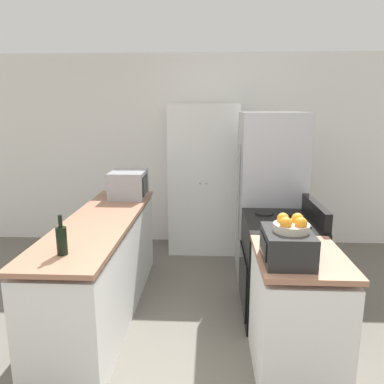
{
  "coord_description": "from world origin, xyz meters",
  "views": [
    {
      "loc": [
        0.18,
        -1.92,
        1.88
      ],
      "look_at": [
        0.0,
        1.79,
        1.05
      ],
      "focal_mm": 35.0,
      "sensor_mm": 36.0,
      "label": 1
    }
  ],
  "objects_px": {
    "pantry_cabinet": "(204,179)",
    "toaster_oven": "(287,246)",
    "refrigerator": "(269,198)",
    "wine_bottle": "(62,240)",
    "stove": "(279,267)",
    "fruit_bowl": "(292,225)",
    "microwave": "(129,184)"
  },
  "relations": [
    {
      "from": "pantry_cabinet",
      "to": "toaster_oven",
      "type": "xyz_separation_m",
      "value": [
        0.58,
        -2.57,
        0.05
      ]
    },
    {
      "from": "refrigerator",
      "to": "wine_bottle",
      "type": "xyz_separation_m",
      "value": [
        -1.65,
        -1.7,
        0.1
      ]
    },
    {
      "from": "toaster_oven",
      "to": "stove",
      "type": "bearing_deg",
      "value": 81.28
    },
    {
      "from": "wine_bottle",
      "to": "fruit_bowl",
      "type": "xyz_separation_m",
      "value": [
        1.51,
        -0.05,
        0.14
      ]
    },
    {
      "from": "stove",
      "to": "pantry_cabinet",
      "type": "bearing_deg",
      "value": 113.81
    },
    {
      "from": "toaster_oven",
      "to": "wine_bottle",
      "type": "bearing_deg",
      "value": 178.53
    },
    {
      "from": "toaster_oven",
      "to": "pantry_cabinet",
      "type": "bearing_deg",
      "value": 102.82
    },
    {
      "from": "pantry_cabinet",
      "to": "microwave",
      "type": "relative_size",
      "value": 4.32
    },
    {
      "from": "pantry_cabinet",
      "to": "wine_bottle",
      "type": "distance_m",
      "value": 2.69
    },
    {
      "from": "wine_bottle",
      "to": "fruit_bowl",
      "type": "height_order",
      "value": "fruit_bowl"
    },
    {
      "from": "wine_bottle",
      "to": "pantry_cabinet",
      "type": "bearing_deg",
      "value": 70.24
    },
    {
      "from": "pantry_cabinet",
      "to": "fruit_bowl",
      "type": "relative_size",
      "value": 8.49
    },
    {
      "from": "microwave",
      "to": "wine_bottle",
      "type": "xyz_separation_m",
      "value": [
        -0.09,
        -1.69,
        -0.04
      ]
    },
    {
      "from": "refrigerator",
      "to": "toaster_oven",
      "type": "xyz_separation_m",
      "value": [
        -0.15,
        -1.74,
        0.1
      ]
    },
    {
      "from": "microwave",
      "to": "toaster_oven",
      "type": "distance_m",
      "value": 2.22
    },
    {
      "from": "stove",
      "to": "refrigerator",
      "type": "xyz_separation_m",
      "value": [
        0.01,
        0.81,
        0.46
      ]
    },
    {
      "from": "stove",
      "to": "fruit_bowl",
      "type": "distance_m",
      "value": 1.17
    },
    {
      "from": "microwave",
      "to": "refrigerator",
      "type": "bearing_deg",
      "value": 0.41
    },
    {
      "from": "pantry_cabinet",
      "to": "toaster_oven",
      "type": "height_order",
      "value": "pantry_cabinet"
    },
    {
      "from": "wine_bottle",
      "to": "stove",
      "type": "bearing_deg",
      "value": 28.41
    },
    {
      "from": "refrigerator",
      "to": "stove",
      "type": "bearing_deg",
      "value": -90.87
    },
    {
      "from": "stove",
      "to": "microwave",
      "type": "relative_size",
      "value": 2.39
    },
    {
      "from": "toaster_oven",
      "to": "fruit_bowl",
      "type": "distance_m",
      "value": 0.15
    },
    {
      "from": "refrigerator",
      "to": "wine_bottle",
      "type": "relative_size",
      "value": 6.63
    },
    {
      "from": "refrigerator",
      "to": "toaster_oven",
      "type": "relative_size",
      "value": 4.67
    },
    {
      "from": "stove",
      "to": "refrigerator",
      "type": "relative_size",
      "value": 0.58
    },
    {
      "from": "stove",
      "to": "refrigerator",
      "type": "distance_m",
      "value": 0.93
    },
    {
      "from": "refrigerator",
      "to": "fruit_bowl",
      "type": "xyz_separation_m",
      "value": [
        -0.14,
        -1.74,
        0.24
      ]
    },
    {
      "from": "fruit_bowl",
      "to": "microwave",
      "type": "bearing_deg",
      "value": 129.29
    },
    {
      "from": "stove",
      "to": "fruit_bowl",
      "type": "bearing_deg",
      "value": -97.55
    },
    {
      "from": "fruit_bowl",
      "to": "toaster_oven",
      "type": "bearing_deg",
      "value": 152.31
    },
    {
      "from": "pantry_cabinet",
      "to": "fruit_bowl",
      "type": "xyz_separation_m",
      "value": [
        0.6,
        -2.58,
        0.19
      ]
    }
  ]
}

